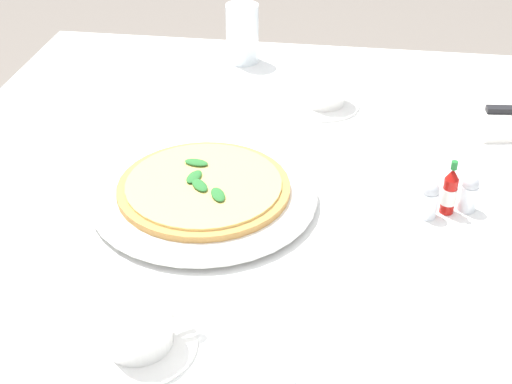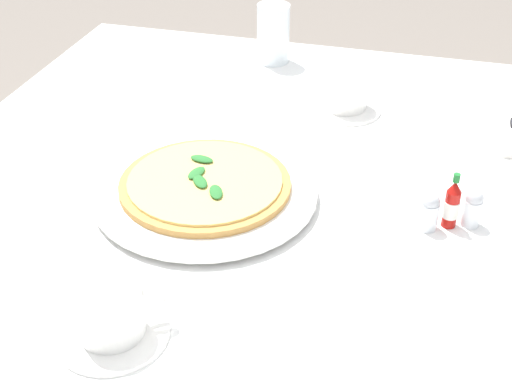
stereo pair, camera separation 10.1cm
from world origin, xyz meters
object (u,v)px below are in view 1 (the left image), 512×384
water_glass_far_left (242,37)px  hot_sauce_bottle (450,192)px  salt_shaker (468,195)px  coffee_cup_center_back (327,90)px  coffee_cup_left_edge (138,325)px  pepper_shaker (429,199)px  pizza (204,187)px  pizza_plate (204,195)px

water_glass_far_left → hot_sauce_bottle: water_glass_far_left is taller
hot_sauce_bottle → salt_shaker: size_ratio=1.48×
coffee_cup_center_back → coffee_cup_left_edge: same height
pepper_shaker → pizza: bearing=-177.7°
pepper_shaker → salt_shaker: bearing=19.7°
coffee_cup_left_edge → salt_shaker: (0.38, 0.32, -0.01)m
salt_shaker → hot_sauce_bottle: bearing=-160.3°
coffee_cup_left_edge → water_glass_far_left: 0.80m
coffee_cup_left_edge → pizza: bearing=87.6°
pizza_plate → pizza: 0.01m
pizza_plate → pepper_shaker: bearing=2.3°
pizza_plate → salt_shaker: salt_shaker is taller
coffee_cup_left_edge → salt_shaker: 0.50m
pizza → coffee_cup_center_back: coffee_cup_center_back is taller
pizza → salt_shaker: salt_shaker is taller
coffee_cup_left_edge → salt_shaker: coffee_cup_left_edge is taller
pizza_plate → salt_shaker: (0.37, 0.03, 0.01)m
pizza_plate → pizza: bearing=147.9°
pizza_plate → water_glass_far_left: size_ratio=2.77×
water_glass_far_left → pepper_shaker: size_ratio=2.09×
pizza_plate → coffee_cup_left_edge: bearing=-92.5°
pizza_plate → salt_shaker: size_ratio=5.77×
pizza_plate → hot_sauce_bottle: 0.34m
coffee_cup_center_back → pepper_shaker: (0.16, -0.32, -0.01)m
pizza_plate → hot_sauce_bottle: (0.34, 0.02, 0.02)m
pizza_plate → pizza: size_ratio=1.31×
pizza → coffee_cup_center_back: 0.37m
pepper_shaker → coffee_cup_center_back: bearing=116.9°
pizza → water_glass_far_left: 0.51m
coffee_cup_center_back → water_glass_far_left: bearing=135.3°
pizza → hot_sauce_bottle: size_ratio=2.98×
coffee_cup_center_back → pizza_plate: bearing=-114.9°
pepper_shaker → hot_sauce_bottle: bearing=19.7°
coffee_cup_center_back → coffee_cup_left_edge: (-0.17, -0.62, 0.00)m
hot_sauce_bottle → pepper_shaker: bearing=-160.3°
salt_shaker → pizza_plate: bearing=-174.9°
pepper_shaker → water_glass_far_left: bearing=124.5°
coffee_cup_center_back → pepper_shaker: 0.36m
pizza → coffee_cup_left_edge: bearing=-92.4°
coffee_cup_center_back → salt_shaker: bearing=-53.9°
hot_sauce_bottle → coffee_cup_center_back: bearing=121.5°
water_glass_far_left → pepper_shaker: bearing=-55.5°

